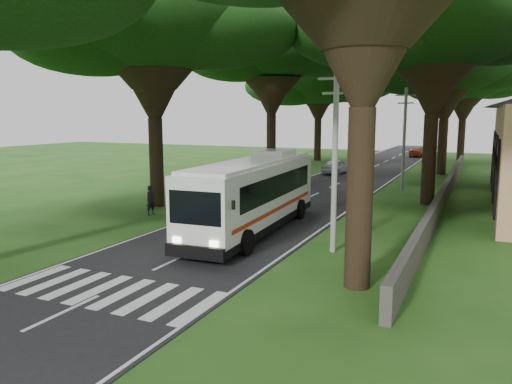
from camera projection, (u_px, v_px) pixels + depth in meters
name	position (u px, v px, depth m)	size (l,w,h in m)	color
ground	(145.00, 275.00, 18.60)	(140.00, 140.00, 0.00)	#1E4A15
road	(331.00, 187.00, 41.08)	(8.00, 120.00, 0.04)	black
crosswalk	(109.00, 292.00, 16.81)	(8.00, 3.00, 0.01)	silver
property_wall	(447.00, 188.00, 36.40)	(0.35, 50.00, 1.20)	#383533
pole_near	(335.00, 156.00, 21.10)	(1.60, 0.24, 8.00)	gray
pole_mid	(404.00, 137.00, 39.09)	(1.60, 0.24, 8.00)	gray
pole_far	(430.00, 130.00, 57.07)	(1.60, 0.24, 8.00)	gray
tree_l_mida	(152.00, 24.00, 30.91)	(14.77, 14.77, 14.75)	black
tree_l_midb	(272.00, 49.00, 46.80)	(14.04, 14.04, 15.17)	black
tree_l_far	(319.00, 78.00, 63.63)	(16.24, 16.24, 14.03)	black
tree_r_mida	(437.00, 16.00, 31.45)	(16.13, 16.13, 15.57)	black
tree_r_midb	(447.00, 62.00, 48.02)	(14.46, 14.46, 14.13)	black
tree_r_far	(465.00, 79.00, 63.88)	(13.14, 13.14, 13.31)	black
coach_bus	(254.00, 194.00, 25.16)	(3.43, 12.53, 3.66)	white
distant_car_a	(336.00, 166.00, 50.15)	(1.73, 4.30, 1.47)	silver
distant_car_c	(419.00, 152.00, 70.36)	(1.80, 4.44, 1.29)	#9B3316
pedestrian	(151.00, 200.00, 29.59)	(0.64, 0.42, 1.77)	black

